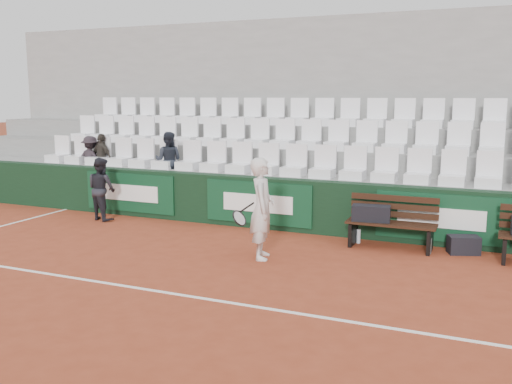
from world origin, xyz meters
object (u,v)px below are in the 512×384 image
Objects in this scene: sports_bag_left at (371,213)px; water_bottle_far at (429,246)px; water_bottle_near at (359,236)px; ball_kid at (102,189)px; sports_bag_ground at (464,245)px; spectator_c at (168,140)px; spectator_a at (90,140)px; bench_left at (391,235)px; spectator_b at (101,139)px; tennis_player at (262,209)px.

water_bottle_far is at bearing -4.43° from sports_bag_left.
water_bottle_far reaches higher than water_bottle_near.
sports_bag_ground is at bearing -161.31° from ball_kid.
water_bottle_far is 0.21× the size of spectator_c.
ball_kid reaches higher than sports_bag_left.
ball_kid is at bearing -179.94° from water_bottle_far.
sports_bag_left is 0.49× the size of ball_kid.
spectator_a reaches higher than sports_bag_ground.
sports_bag_left is 0.59× the size of spectator_a.
water_bottle_near is 0.95× the size of water_bottle_far.
sports_bag_left is 2.45× the size of water_bottle_far.
sports_bag_left reaches higher than bench_left.
spectator_a is 2.13m from spectator_c.
ball_kid is at bearing -178.03° from sports_bag_ground.
spectator_b is at bearing 171.13° from bench_left.
spectator_b is at bearing 171.17° from water_bottle_far.
ball_kid reaches higher than bench_left.
spectator_c is at bearing 178.45° from spectator_a.
bench_left is at bearing 38.30° from tennis_player.
bench_left is 7.07m from spectator_b.
spectator_b is at bearing 153.88° from tennis_player.
sports_bag_left is 1.58m from sports_bag_ground.
sports_bag_left is 1.31× the size of sports_bag_ground.
bench_left is at bearing 153.39° from spectator_c.
spectator_a is at bearing 170.97° from sports_bag_left.
tennis_player is (-1.79, -1.41, 0.59)m from bench_left.
water_bottle_near is 0.19× the size of ball_kid.
spectator_c is (-5.06, 1.07, 1.40)m from bench_left.
sports_bag_left is 4.95m from spectator_c.
spectator_b is at bearing 178.45° from spectator_a.
spectator_c reaches higher than water_bottle_far.
bench_left is 1.20× the size of spectator_c.
ball_kid reaches higher than water_bottle_far.
tennis_player is 5.69m from spectator_b.
spectator_b reaches higher than water_bottle_near.
spectator_a is at bearing -14.69° from spectator_c.
sports_bag_left is 0.55× the size of spectator_b.
bench_left is 5.36m from spectator_c.
tennis_player is at bearing 169.82° from spectator_b.
water_bottle_near is (-0.58, 0.13, -0.10)m from bench_left.
bench_left is at bearing 171.59° from water_bottle_far.
spectator_a is at bearing 15.93° from spectator_b.
spectator_c is at bearing -164.07° from spectator_b.
water_bottle_far is 7.73m from spectator_b.
spectator_b is (0.34, 0.00, 0.03)m from spectator_a.
tennis_player is at bearing -141.70° from bench_left.
spectator_c is at bearing 171.55° from sports_bag_ground.
spectator_c is at bearing 168.14° from water_bottle_near.
water_bottle_near is 2.07m from tennis_player.
tennis_player is (-1.45, -1.39, 0.22)m from sports_bag_left.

